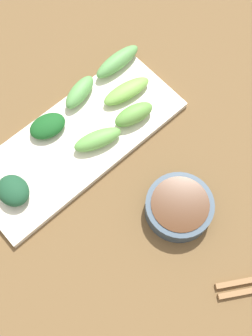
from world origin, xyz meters
The scene contains 10 objects.
tabletop centered at (0.00, 0.00, 0.01)m, with size 2.10×2.10×0.02m, color brown.
sauce_bowl centered at (-0.10, -0.03, 0.04)m, with size 0.11×0.11×0.03m.
serving_plate centered at (0.10, 0.01, 0.03)m, with size 0.15×0.37×0.01m, color silver.
broccoli_stalk_0 centered at (0.06, -0.09, 0.05)m, with size 0.03×0.07×0.03m, color #62A244.
broccoli_stalk_1 centered at (0.16, -0.05, 0.05)m, with size 0.03×0.07×0.03m, color #5DA353.
broccoli_leafy_2 centered at (0.09, 0.14, 0.05)m, with size 0.06×0.05×0.03m, color #1C4B2E.
broccoli_leafy_3 centered at (0.14, 0.03, 0.04)m, with size 0.04×0.06×0.02m, color #175520.
broccoli_stalk_4 centered at (0.16, -0.14, 0.05)m, with size 0.03×0.10×0.03m, color #5DA154.
broccoli_stalk_5 centered at (0.07, -0.01, 0.04)m, with size 0.03×0.08×0.03m, color #65AC4D.
broccoli_stalk_6 centered at (0.10, -0.11, 0.04)m, with size 0.03×0.09×0.02m, color #77B24B.
Camera 1 is at (-0.19, 0.16, 0.66)m, focal length 44.89 mm.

